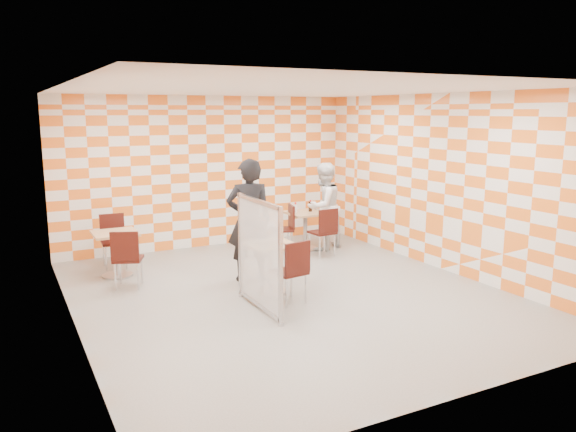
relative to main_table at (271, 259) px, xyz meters
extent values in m
plane|color=#989893|center=(0.18, -0.21, -0.51)|extent=(7.00, 7.00, 0.00)
plane|color=white|center=(0.18, -0.21, 2.49)|extent=(7.00, 7.00, 0.00)
plane|color=white|center=(0.18, 3.29, 0.99)|extent=(6.00, 0.00, 6.00)
plane|color=white|center=(-2.82, -0.21, 0.99)|extent=(0.00, 7.00, 7.00)
plane|color=white|center=(3.18, -0.21, 0.99)|extent=(0.00, 7.00, 7.00)
cube|color=tan|center=(0.00, 0.00, 0.22)|extent=(0.70, 0.70, 0.04)
cylinder|color=#A5A5AA|center=(0.00, 0.00, -0.14)|extent=(0.08, 0.08, 0.70)
cylinder|color=#A5A5AA|center=(0.00, 0.00, -0.49)|extent=(0.50, 0.50, 0.03)
cube|color=tan|center=(1.76, 2.10, 0.22)|extent=(0.70, 0.70, 0.04)
cylinder|color=#A5A5AA|center=(1.76, 2.10, -0.14)|extent=(0.08, 0.08, 0.70)
cylinder|color=#A5A5AA|center=(1.76, 2.10, -0.49)|extent=(0.50, 0.50, 0.03)
cube|color=tan|center=(-1.91, 1.93, 0.22)|extent=(0.70, 0.70, 0.04)
cylinder|color=#A5A5AA|center=(-1.91, 1.93, -0.14)|extent=(0.08, 0.08, 0.70)
cylinder|color=#A5A5AA|center=(-1.91, 1.93, -0.49)|extent=(0.50, 0.50, 0.03)
cube|color=#380F0B|center=(0.02, -0.55, -0.06)|extent=(0.48, 0.48, 0.04)
cube|color=#380F0B|center=(0.05, -0.75, 0.19)|extent=(0.42, 0.11, 0.45)
cylinder|color=silver|center=(0.16, -0.35, -0.29)|extent=(0.03, 0.03, 0.43)
cylinder|color=silver|center=(-0.18, -0.41, -0.29)|extent=(0.03, 0.03, 0.43)
cylinder|color=silver|center=(0.21, -0.69, -0.29)|extent=(0.03, 0.03, 0.43)
cylinder|color=silver|center=(-0.12, -0.74, -0.29)|extent=(0.03, 0.03, 0.43)
cube|color=#380F0B|center=(1.80, 1.52, -0.06)|extent=(0.45, 0.45, 0.04)
cube|color=#380F0B|center=(1.81, 1.32, 0.19)|extent=(0.42, 0.07, 0.45)
cylinder|color=silver|center=(1.96, 1.70, -0.29)|extent=(0.03, 0.03, 0.43)
cylinder|color=silver|center=(1.62, 1.67, -0.29)|extent=(0.03, 0.03, 0.43)
cylinder|color=silver|center=(1.98, 1.36, -0.29)|extent=(0.03, 0.03, 0.43)
cylinder|color=silver|center=(1.64, 1.33, -0.29)|extent=(0.03, 0.03, 0.43)
cube|color=#380F0B|center=(1.23, 2.10, -0.06)|extent=(0.51, 0.51, 0.04)
cube|color=#380F0B|center=(1.42, 2.05, 0.19)|extent=(0.14, 0.42, 0.45)
cylinder|color=silver|center=(1.11, 2.31, -0.29)|extent=(0.03, 0.03, 0.43)
cylinder|color=silver|center=(1.02, 1.98, -0.29)|extent=(0.03, 0.03, 0.43)
cylinder|color=silver|center=(1.44, 2.22, -0.29)|extent=(0.03, 0.03, 0.43)
cylinder|color=silver|center=(1.35, 1.89, -0.29)|extent=(0.03, 0.03, 0.43)
cube|color=#380F0B|center=(-1.86, 1.23, -0.06)|extent=(0.55, 0.55, 0.04)
cube|color=#380F0B|center=(-1.94, 1.05, 0.19)|extent=(0.40, 0.20, 0.45)
cylinder|color=silver|center=(-1.64, 1.32, -0.29)|extent=(0.03, 0.03, 0.43)
cylinder|color=silver|center=(-1.95, 1.46, -0.29)|extent=(0.03, 0.03, 0.43)
cylinder|color=silver|center=(-1.77, 1.01, -0.29)|extent=(0.03, 0.03, 0.43)
cylinder|color=silver|center=(-2.08, 1.14, -0.29)|extent=(0.03, 0.03, 0.43)
cube|color=#380F0B|center=(-1.84, 2.49, -0.06)|extent=(0.44, 0.44, 0.04)
cube|color=#380F0B|center=(-1.82, 2.69, 0.19)|extent=(0.42, 0.06, 0.45)
cylinder|color=silver|center=(-2.02, 2.33, -0.29)|extent=(0.03, 0.03, 0.43)
cylinder|color=silver|center=(-1.68, 2.31, -0.29)|extent=(0.03, 0.03, 0.43)
cylinder|color=silver|center=(-2.00, 2.67, -0.29)|extent=(0.03, 0.03, 0.43)
cylinder|color=silver|center=(-1.66, 2.65, -0.29)|extent=(0.03, 0.03, 0.43)
cube|color=white|center=(-0.49, -0.64, 0.29)|extent=(0.02, 1.30, 1.40)
cube|color=#B2B2B7|center=(-0.49, -0.64, 1.01)|extent=(0.05, 1.30, 0.05)
cube|color=#B2B2B7|center=(-0.49, -0.64, -0.43)|extent=(0.05, 1.30, 0.05)
cube|color=#B2B2B7|center=(-0.49, -1.29, 0.29)|extent=(0.05, 0.05, 1.50)
cylinder|color=#B2B2B7|center=(-0.49, -1.29, -0.48)|extent=(0.08, 0.08, 0.05)
cube|color=#B2B2B7|center=(-0.49, 0.01, 0.29)|extent=(0.05, 0.05, 1.50)
cylinder|color=#B2B2B7|center=(-0.49, 0.01, -0.48)|extent=(0.08, 0.08, 0.05)
imported|color=black|center=(-0.04, 0.72, 0.48)|extent=(0.82, 0.65, 1.97)
imported|color=white|center=(2.08, 1.95, 0.35)|extent=(1.00, 0.89, 1.72)
cube|color=silver|center=(0.00, -0.02, 0.24)|extent=(0.38, 0.34, 0.01)
cone|color=tan|center=(0.00, -0.02, 0.26)|extent=(0.40, 0.40, 0.02)
cone|color=#F2D88C|center=(0.00, 0.00, 0.27)|extent=(0.33, 0.33, 0.01)
cylinder|color=maroon|center=(-0.06, -0.12, 0.28)|extent=(0.04, 0.04, 0.01)
cylinder|color=maroon|center=(0.05, -0.11, 0.28)|extent=(0.04, 0.04, 0.01)
cylinder|color=maroon|center=(0.00, -0.04, 0.28)|extent=(0.04, 0.04, 0.01)
cylinder|color=maroon|center=(-0.05, 0.01, 0.28)|extent=(0.04, 0.04, 0.01)
cylinder|color=maroon|center=(0.06, -0.01, 0.28)|extent=(0.04, 0.04, 0.01)
torus|color=black|center=(0.05, -0.05, 0.28)|extent=(0.03, 0.03, 0.01)
torus|color=black|center=(-0.02, -0.08, 0.28)|extent=(0.03, 0.03, 0.01)
torus|color=black|center=(0.02, 0.02, 0.28)|extent=(0.03, 0.03, 0.01)
torus|color=black|center=(-0.07, -0.04, 0.28)|extent=(0.03, 0.03, 0.01)
cylinder|color=white|center=(1.58, 2.16, 0.32)|extent=(0.06, 0.06, 0.16)
cylinder|color=red|center=(1.58, 2.16, 0.42)|extent=(0.04, 0.04, 0.04)
cylinder|color=black|center=(1.88, 2.11, 0.34)|extent=(0.07, 0.07, 0.20)
cylinder|color=red|center=(1.88, 2.11, 0.46)|extent=(0.03, 0.03, 0.03)
camera|label=1|loc=(-3.53, -7.35, 2.19)|focal=35.00mm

